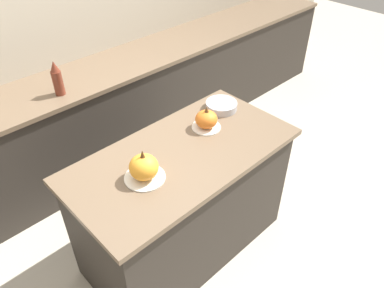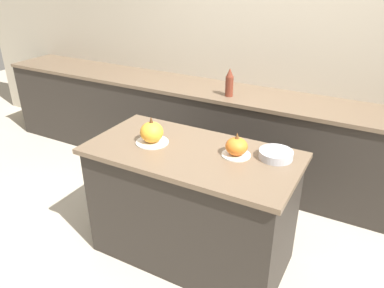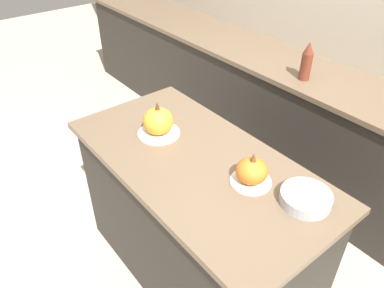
{
  "view_description": "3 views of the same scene",
  "coord_description": "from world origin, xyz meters",
  "px_view_note": "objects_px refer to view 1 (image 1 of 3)",
  "views": [
    {
      "loc": [
        -1.16,
        -1.29,
        2.3
      ],
      "look_at": [
        0.06,
        -0.01,
        0.92
      ],
      "focal_mm": 35.0,
      "sensor_mm": 36.0,
      "label": 1
    },
    {
      "loc": [
        1.07,
        -1.94,
        2.02
      ],
      "look_at": [
        -0.02,
        0.05,
        0.91
      ],
      "focal_mm": 35.0,
      "sensor_mm": 36.0,
      "label": 2
    },
    {
      "loc": [
        1.12,
        -0.92,
        2.01
      ],
      "look_at": [
        0.01,
        -0.04,
        1.0
      ],
      "focal_mm": 35.0,
      "sensor_mm": 36.0,
      "label": 3
    }
  ],
  "objects_px": {
    "pumpkin_cake_right": "(206,120)",
    "bottle_tall": "(57,79)",
    "pumpkin_cake_left": "(144,168)",
    "mixing_bowl": "(221,106)"
  },
  "relations": [
    {
      "from": "pumpkin_cake_left",
      "to": "bottle_tall",
      "type": "height_order",
      "value": "bottle_tall"
    },
    {
      "from": "bottle_tall",
      "to": "mixing_bowl",
      "type": "bearing_deg",
      "value": -51.65
    },
    {
      "from": "pumpkin_cake_left",
      "to": "bottle_tall",
      "type": "relative_size",
      "value": 0.88
    },
    {
      "from": "bottle_tall",
      "to": "mixing_bowl",
      "type": "distance_m",
      "value": 1.19
    },
    {
      "from": "pumpkin_cake_left",
      "to": "pumpkin_cake_right",
      "type": "bearing_deg",
      "value": 10.03
    },
    {
      "from": "pumpkin_cake_right",
      "to": "bottle_tall",
      "type": "distance_m",
      "value": 1.13
    },
    {
      "from": "pumpkin_cake_right",
      "to": "bottle_tall",
      "type": "height_order",
      "value": "bottle_tall"
    },
    {
      "from": "pumpkin_cake_left",
      "to": "mixing_bowl",
      "type": "bearing_deg",
      "value": 12.94
    },
    {
      "from": "pumpkin_cake_left",
      "to": "bottle_tall",
      "type": "distance_m",
      "value": 1.12
    },
    {
      "from": "pumpkin_cake_right",
      "to": "bottle_tall",
      "type": "relative_size",
      "value": 0.73
    }
  ]
}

